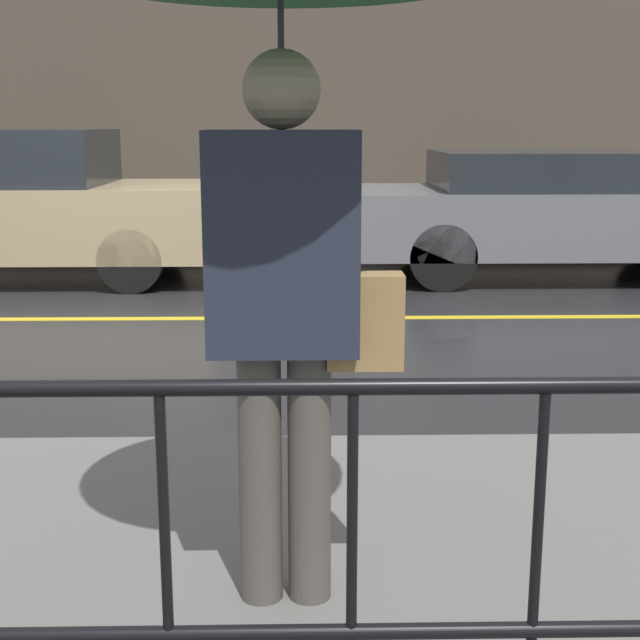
# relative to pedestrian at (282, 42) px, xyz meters

# --- Properties ---
(ground_plane) EXTENTS (80.00, 80.00, 0.00)m
(ground_plane) POSITION_rel_pedestrian_xyz_m (-1.64, 4.94, -1.91)
(ground_plane) COLOR #262628
(sidewalk_far) EXTENTS (28.00, 1.74, 0.13)m
(sidewalk_far) POSITION_rel_pedestrian_xyz_m (-1.64, 9.19, -1.85)
(sidewalk_far) COLOR #60605E
(sidewalk_far) RESTS_ON ground_plane
(lane_marking) EXTENTS (25.20, 0.12, 0.01)m
(lane_marking) POSITION_rel_pedestrian_xyz_m (-1.64, 4.94, -1.91)
(lane_marking) COLOR gold
(lane_marking) RESTS_ON ground_plane
(building_storefront) EXTENTS (28.00, 0.30, 5.32)m
(building_storefront) POSITION_rel_pedestrian_xyz_m (-1.64, 10.21, 0.75)
(building_storefront) COLOR #4C4238
(building_storefront) RESTS_ON ground_plane
(pedestrian) EXTENTS (1.17, 1.17, 2.21)m
(pedestrian) POSITION_rel_pedestrian_xyz_m (0.00, 0.00, 0.00)
(pedestrian) COLOR #4C4742
(pedestrian) RESTS_ON sidewalk_near
(car_tan) EXTENTS (4.41, 1.95, 1.62)m
(car_tan) POSITION_rel_pedestrian_xyz_m (-3.09, 7.08, -1.10)
(car_tan) COLOR tan
(car_tan) RESTS_ON ground_plane
(car_grey) EXTENTS (4.42, 1.87, 1.38)m
(car_grey) POSITION_rel_pedestrian_xyz_m (2.82, 7.08, -1.18)
(car_grey) COLOR slate
(car_grey) RESTS_ON ground_plane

